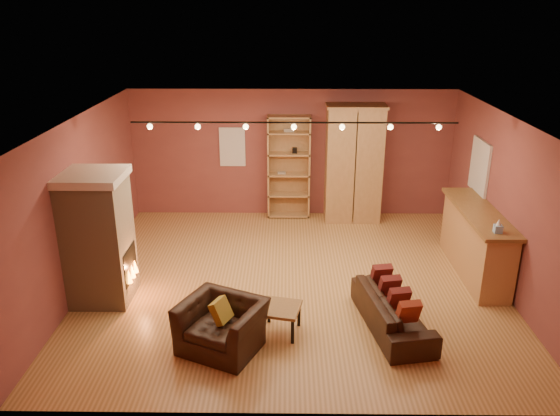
{
  "coord_description": "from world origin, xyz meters",
  "views": [
    {
      "loc": [
        -0.11,
        -8.37,
        4.5
      ],
      "look_at": [
        -0.22,
        0.2,
        1.27
      ],
      "focal_mm": 35.0,
      "sensor_mm": 36.0,
      "label": 1
    }
  ],
  "objects_px": {
    "bar_counter": "(476,241)",
    "loveseat": "(393,304)",
    "bookcase": "(289,166)",
    "coffee_table": "(280,311)",
    "fireplace": "(99,238)",
    "armchair": "(221,318)",
    "armoire": "(354,163)"
  },
  "relations": [
    {
      "from": "fireplace",
      "to": "coffee_table",
      "type": "distance_m",
      "value": 3.09
    },
    {
      "from": "armchair",
      "to": "bar_counter",
      "type": "bearing_deg",
      "value": 53.66
    },
    {
      "from": "armoire",
      "to": "loveseat",
      "type": "relative_size",
      "value": 1.34
    },
    {
      "from": "armchair",
      "to": "coffee_table",
      "type": "distance_m",
      "value": 0.9
    },
    {
      "from": "armchair",
      "to": "coffee_table",
      "type": "height_order",
      "value": "armchair"
    },
    {
      "from": "fireplace",
      "to": "bookcase",
      "type": "height_order",
      "value": "bookcase"
    },
    {
      "from": "bar_counter",
      "to": "loveseat",
      "type": "height_order",
      "value": "bar_counter"
    },
    {
      "from": "fireplace",
      "to": "bar_counter",
      "type": "bearing_deg",
      "value": 8.82
    },
    {
      "from": "bookcase",
      "to": "armoire",
      "type": "height_order",
      "value": "armoire"
    },
    {
      "from": "fireplace",
      "to": "bar_counter",
      "type": "relative_size",
      "value": 0.86
    },
    {
      "from": "armchair",
      "to": "coffee_table",
      "type": "bearing_deg",
      "value": 50.63
    },
    {
      "from": "bookcase",
      "to": "loveseat",
      "type": "distance_m",
      "value": 4.84
    },
    {
      "from": "loveseat",
      "to": "coffee_table",
      "type": "bearing_deg",
      "value": 85.46
    },
    {
      "from": "bookcase",
      "to": "armchair",
      "type": "bearing_deg",
      "value": -100.36
    },
    {
      "from": "bookcase",
      "to": "coffee_table",
      "type": "relative_size",
      "value": 3.46
    },
    {
      "from": "armoire",
      "to": "loveseat",
      "type": "xyz_separation_m",
      "value": [
        0.12,
        -4.33,
        -0.9
      ]
    },
    {
      "from": "fireplace",
      "to": "bookcase",
      "type": "relative_size",
      "value": 0.93
    },
    {
      "from": "fireplace",
      "to": "bookcase",
      "type": "xyz_separation_m",
      "value": [
        2.98,
        3.73,
        0.09
      ]
    },
    {
      "from": "fireplace",
      "to": "loveseat",
      "type": "height_order",
      "value": "fireplace"
    },
    {
      "from": "armoire",
      "to": "coffee_table",
      "type": "relative_size",
      "value": 3.87
    },
    {
      "from": "bar_counter",
      "to": "loveseat",
      "type": "xyz_separation_m",
      "value": [
        -1.75,
        -1.77,
        -0.22
      ]
    },
    {
      "from": "bookcase",
      "to": "bar_counter",
      "type": "bearing_deg",
      "value": -40.23
    },
    {
      "from": "loveseat",
      "to": "coffee_table",
      "type": "xyz_separation_m",
      "value": [
        -1.64,
        -0.16,
        -0.02
      ]
    },
    {
      "from": "bookcase",
      "to": "coffee_table",
      "type": "distance_m",
      "value": 4.76
    },
    {
      "from": "fireplace",
      "to": "coffee_table",
      "type": "height_order",
      "value": "fireplace"
    },
    {
      "from": "armoire",
      "to": "bar_counter",
      "type": "relative_size",
      "value": 1.03
    },
    {
      "from": "loveseat",
      "to": "bar_counter",
      "type": "bearing_deg",
      "value": -54.96
    },
    {
      "from": "bookcase",
      "to": "bar_counter",
      "type": "distance_m",
      "value": 4.31
    },
    {
      "from": "armoire",
      "to": "loveseat",
      "type": "distance_m",
      "value": 4.42
    },
    {
      "from": "coffee_table",
      "to": "armoire",
      "type": "bearing_deg",
      "value": 71.3
    },
    {
      "from": "loveseat",
      "to": "fireplace",
      "type": "bearing_deg",
      "value": 69.69
    },
    {
      "from": "fireplace",
      "to": "armchair",
      "type": "distance_m",
      "value": 2.52
    }
  ]
}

